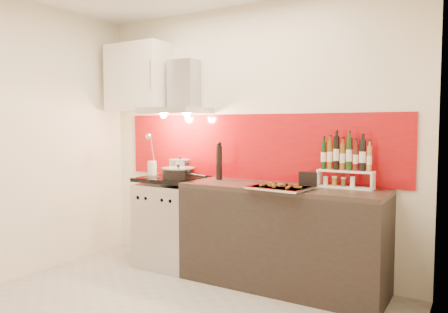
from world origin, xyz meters
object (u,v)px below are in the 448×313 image
Objects in this scene: stock_pot at (180,167)px; baking_tray at (280,187)px; range_stove at (173,222)px; pepper_mill at (219,161)px; counter at (281,236)px; saute_pan at (179,173)px.

stock_pot is 0.43× the size of baking_tray.
range_stove is 0.81m from pepper_mill.
saute_pan is at bearing -174.08° from counter.
saute_pan is at bearing -33.16° from range_stove.
pepper_mill is at bearing 171.38° from counter.
counter is at bearing 0.23° from range_stove.
pepper_mill is (0.33, 0.22, 0.12)m from saute_pan.
saute_pan is at bearing 175.82° from baking_tray.
range_stove is 0.56m from saute_pan.
saute_pan is 1.57× the size of pepper_mill.
stock_pot reaches higher than range_stove.
counter is (1.20, 0.00, 0.01)m from range_stove.
saute_pan is at bearing -147.01° from pepper_mill.
stock_pot is (-1.20, 0.12, 0.55)m from counter.
range_stove is 0.51× the size of counter.
range_stove is at bearing -179.77° from counter.
counter is 3.37× the size of baking_tray.
pepper_mill is at bearing 32.99° from saute_pan.
saute_pan is at bearing -56.25° from stock_pot.
counter is 1.32m from stock_pot.
range_stove is 1.20m from counter.
baking_tray reaches higher than range_stove.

